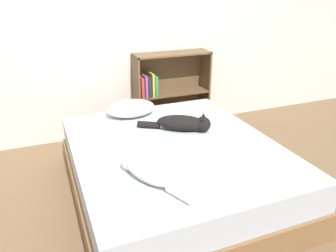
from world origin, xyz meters
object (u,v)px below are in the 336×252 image
object	(u,v)px
cat_light	(146,171)
bookshelf	(168,91)
bed	(174,170)
cat_dark	(184,123)
pillow	(131,108)

from	to	relation	value
cat_light	bookshelf	bearing A→B (deg)	-49.71
bed	cat_dark	world-z (taller)	cat_dark
bed	cat_dark	distance (m)	0.41
cat_dark	cat_light	bearing A→B (deg)	-100.47
bookshelf	cat_dark	bearing A→B (deg)	-104.36
pillow	cat_light	distance (m)	1.13
bed	pillow	size ratio (longest dim) A/B	3.99
pillow	cat_dark	bearing A→B (deg)	-57.46
bed	cat_light	world-z (taller)	cat_light
bed	bookshelf	size ratio (longest dim) A/B	2.03
bookshelf	cat_light	bearing A→B (deg)	-116.05
bed	cat_dark	xyz separation A→B (m)	(0.18, 0.22, 0.29)
bed	cat_light	xyz separation A→B (m)	(-0.36, -0.39, 0.29)
cat_light	bed	bearing A→B (deg)	-66.62
bookshelf	pillow	bearing A→B (deg)	-137.73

